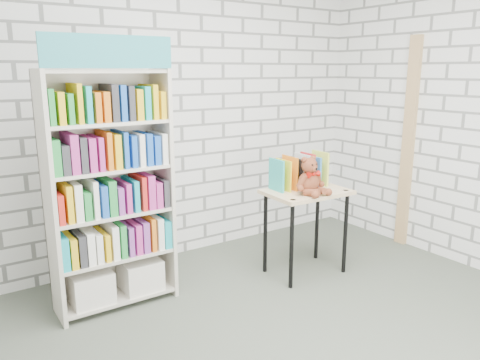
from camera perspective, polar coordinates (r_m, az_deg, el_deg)
ground at (r=3.18m, az=7.27°, el=-20.74°), size 4.50×4.50×0.00m
room_shell at (r=2.64m, az=8.43°, el=13.36°), size 4.52×4.02×2.81m
bookshelf at (r=3.59m, az=-15.57°, el=-1.11°), size 0.89×0.35×2.00m
display_table at (r=4.11m, az=8.09°, el=-2.67°), size 0.73×0.52×0.76m
table_books at (r=4.14m, az=7.20°, el=1.06°), size 0.50×0.24×0.29m
teddy_bear at (r=3.94m, az=8.57°, el=0.12°), size 0.30×0.27×0.32m
door_trim at (r=4.99m, az=19.82°, el=4.17°), size 0.05×0.12×2.10m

